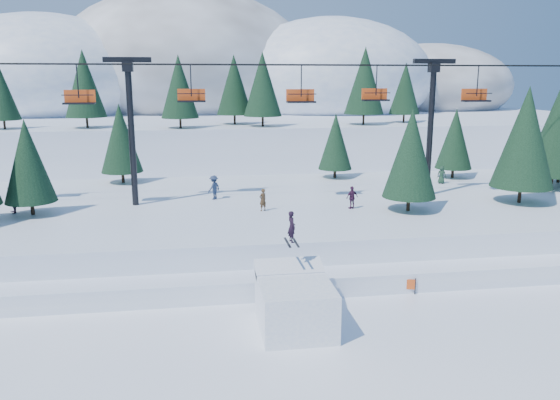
{
  "coord_description": "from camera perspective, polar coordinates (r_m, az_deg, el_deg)",
  "views": [
    {
      "loc": [
        -4.49,
        -21.24,
        11.34
      ],
      "look_at": [
        -0.34,
        6.0,
        5.2
      ],
      "focal_mm": 35.0,
      "sensor_mm": 36.0,
      "label": 1
    }
  ],
  "objects": [
    {
      "name": "mid_shelf",
      "position": [
        40.77,
        -2.06,
        -1.78
      ],
      "size": [
        70.0,
        22.0,
        2.5
      ],
      "primitive_type": "cube",
      "color": "white",
      "rests_on": "ground"
    },
    {
      "name": "distant_skiers",
      "position": [
        39.9,
        -6.13,
        0.95
      ],
      "size": [
        34.09,
        8.65,
        1.83
      ],
      "color": "#4B331D",
      "rests_on": "mid_shelf"
    },
    {
      "name": "banner_near",
      "position": [
        30.31,
        11.3,
        -8.57
      ],
      "size": [
        2.76,
        0.79,
        0.9
      ],
      "color": "black",
      "rests_on": "ground"
    },
    {
      "name": "berm",
      "position": [
        31.49,
        0.07,
        -7.48
      ],
      "size": [
        70.0,
        6.0,
        1.1
      ],
      "primitive_type": "cube",
      "color": "white",
      "rests_on": "ground"
    },
    {
      "name": "chairlift",
      "position": [
        39.73,
        -0.64,
        9.65
      ],
      "size": [
        46.0,
        3.21,
        10.28
      ],
      "color": "black",
      "rests_on": "mid_shelf"
    },
    {
      "name": "ground",
      "position": [
        24.49,
        3.01,
        -15.04
      ],
      "size": [
        160.0,
        160.0,
        0.0
      ],
      "primitive_type": "plane",
      "color": "white",
      "rests_on": "ground"
    },
    {
      "name": "mountain_ridge",
      "position": [
        94.65,
        -9.2,
        11.37
      ],
      "size": [
        119.0,
        60.0,
        26.46
      ],
      "color": "white",
      "rests_on": "ground"
    },
    {
      "name": "banner_far",
      "position": [
        32.49,
        17.01,
        -7.42
      ],
      "size": [
        2.72,
        0.92,
        0.9
      ],
      "color": "black",
      "rests_on": "ground"
    },
    {
      "name": "conifer_stand",
      "position": [
        40.78,
        3.79,
        6.55
      ],
      "size": [
        64.23,
        17.33,
        10.03
      ],
      "color": "black",
      "rests_on": "mid_shelf"
    },
    {
      "name": "jump_kicker",
      "position": [
        25.68,
        1.54,
        -10.65
      ],
      "size": [
        3.3,
        4.5,
        5.22
      ],
      "color": "white",
      "rests_on": "ground"
    }
  ]
}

